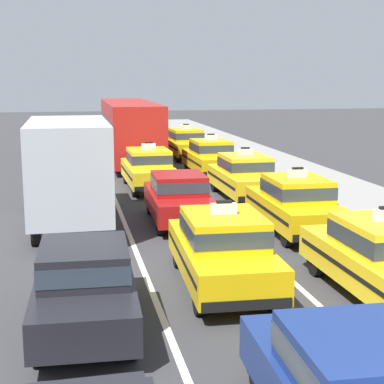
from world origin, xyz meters
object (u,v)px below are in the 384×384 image
Objects in this scene: sedan_center_third at (178,197)px; bus_center_fifth at (130,128)px; taxi_right_second at (382,256)px; box_truck_left_third at (69,168)px; taxi_center_fourth at (149,168)px; taxi_center_sixth at (115,132)px; taxi_right_sixth at (186,143)px; taxi_right_third at (295,203)px; taxi_center_second at (222,248)px; sedan_left_second at (85,283)px; taxi_right_fifth at (210,157)px; taxi_right_fourth at (244,175)px.

sedan_center_third is 14.58m from bus_center_fifth.
sedan_center_third is 0.95× the size of taxi_right_second.
box_truck_left_third is 6.37m from taxi_center_fourth.
taxi_center_sixth is 8.54m from taxi_right_sixth.
taxi_center_fourth and taxi_right_third have the same top height.
taxi_center_sixth is at bearing 90.14° from taxi_center_second.
taxi_right_third is at bearing -29.67° from sedan_center_third.
taxi_center_fourth is (2.97, 13.69, 0.03)m from sedan_left_second.
taxi_right_fifth reaches higher than sedan_left_second.
taxi_right_sixth reaches higher than sedan_left_second.
taxi_right_third is 10.88m from taxi_right_fifth.
taxi_right_fifth is at bearing 90.15° from taxi_right_third.
taxi_right_second is (3.01, -21.84, -0.94)m from bus_center_fifth.
taxi_center_fourth is 1.00× the size of taxi_right_fifth.
taxi_center_fourth is at bearing 141.82° from taxi_right_fourth.
taxi_right_fourth is (3.27, 9.48, 0.00)m from taxi_center_second.
taxi_center_second is at bearing 158.13° from taxi_right_second.
taxi_right_third is 1.00× the size of taxi_right_fifth.
taxi_center_sixth is 25.10m from taxi_right_third.
taxi_right_sixth is (0.02, 11.78, 0.00)m from taxi_right_fourth.
bus_center_fifth is at bearing 120.27° from taxi_right_fifth.
bus_center_fifth is (3.07, 22.22, 0.97)m from sedan_left_second.
sedan_left_second is 0.63× the size of box_truck_left_third.
bus_center_fifth is 2.46× the size of taxi_right_second.
taxi_center_second is 1.01× the size of taxi_right_second.
taxi_right_third and taxi_right_sixth have the same top height.
taxi_right_third is (3.23, -16.36, -0.94)m from bus_center_fifth.
sedan_left_second is 8.30m from box_truck_left_third.
taxi_right_third and taxi_right_fifth have the same top height.
taxi_right_fourth is at bearing 90.44° from taxi_right_third.
bus_center_fifth is at bearing 76.77° from box_truck_left_third.
taxi_center_sixth is (2.92, 30.73, 0.03)m from sedan_left_second.
taxi_center_sixth is 1.00× the size of taxi_right_second.
taxi_right_third is at bearing -20.14° from box_truck_left_third.
sedan_left_second is 0.95× the size of taxi_right_fifth.
taxi_right_second is 1.00× the size of taxi_right_fifth.
taxi_right_fourth reaches higher than sedan_left_second.
taxi_center_fourth is 0.41× the size of bus_center_fifth.
taxi_center_second is 5.38m from taxi_right_third.
taxi_right_third is (6.30, 5.86, 0.03)m from sedan_left_second.
taxi_center_second is 20.62m from bus_center_fifth.
taxi_right_third is at bearing 52.06° from taxi_center_second.
taxi_center_fourth is 8.51m from taxi_right_third.
taxi_right_fourth is (6.26, 11.10, 0.03)m from sedan_left_second.
taxi_center_fourth is 9.77m from taxi_right_sixth.
sedan_left_second is 0.39× the size of bus_center_fifth.
sedan_center_third is at bearing -9.82° from box_truck_left_third.
sedan_center_third is at bearing 67.87° from sedan_left_second.
sedan_left_second is at bearing -137.08° from taxi_right_third.
taxi_right_sixth is at bearing -66.83° from taxi_center_sixth.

